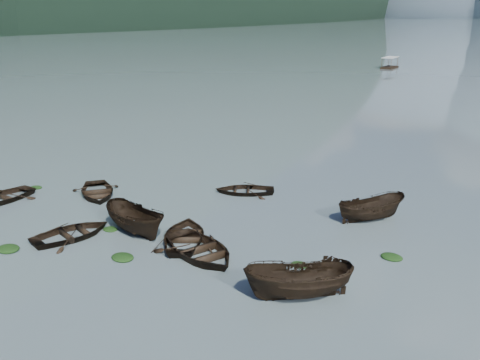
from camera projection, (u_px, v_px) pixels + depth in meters
The scene contains 20 objects.
ground_plane at pixel (73, 290), 23.30m from camera, with size 2400.00×2400.00×0.00m, color #4E5E62.
haze_mtn_a at pixel (447, 16), 854.40m from camera, with size 520.00×520.00×280.00m, color #475666.
rowboat_0 at pixel (1, 201), 34.13m from camera, with size 3.14×4.40×0.91m, color black.
rowboat_1 at pixel (72, 237), 28.70m from camera, with size 3.04×4.26×0.88m, color black.
rowboat_2 at pixel (137, 233), 29.26m from camera, with size 1.79×4.76×1.84m, color black.
rowboat_3 at pixel (185, 241), 28.31m from camera, with size 3.25×4.55×0.94m, color black.
rowboat_4 at pixel (200, 256), 26.57m from camera, with size 3.59×5.02×1.04m, color black.
rowboat_5 at pixel (299, 299), 22.66m from camera, with size 1.80×4.80×1.85m, color black.
rowboat_6 at pixel (97, 196), 35.12m from camera, with size 3.16×4.43×0.92m, color black.
rowboat_7 at pixel (245, 193), 35.64m from camera, with size 2.79×3.91×0.81m, color black.
rowboat_8 at pixel (370, 220), 31.10m from camera, with size 1.62×4.31×1.67m, color black.
weed_clump_0 at pixel (8, 250), 27.19m from camera, with size 1.26×1.03×0.28m, color black.
weed_clump_1 at pixel (110, 230), 29.67m from camera, with size 0.89×0.71×0.20m, color black.
weed_clump_2 at pixel (123, 259), 26.26m from camera, with size 1.21×0.97×0.26m, color black.
weed_clump_3 at pixel (299, 265), 25.57m from camera, with size 0.86×0.72×0.19m, color black.
weed_clump_4 at pixel (314, 284), 23.88m from camera, with size 1.31×1.04×0.27m, color black.
weed_clump_5 at pixel (36, 188), 36.59m from camera, with size 0.89×0.72×0.19m, color black.
weed_clump_6 at pixel (148, 227), 30.09m from camera, with size 0.91×0.76×0.19m, color black.
weed_clump_7 at pixel (392, 258), 26.32m from camera, with size 1.10×0.88×0.24m, color black.
pontoon_left at pixel (389, 68), 109.76m from camera, with size 2.33×5.59×2.14m, color black, non-canonical shape.
Camera 1 is at (18.36, -12.03, 11.73)m, focal length 40.00 mm.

